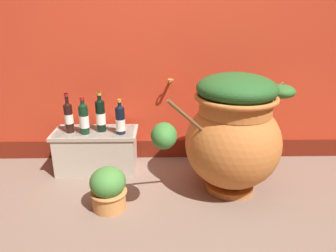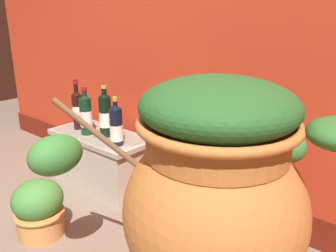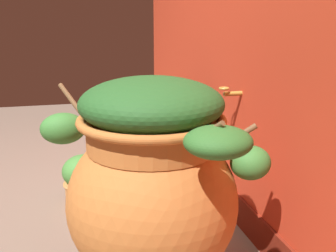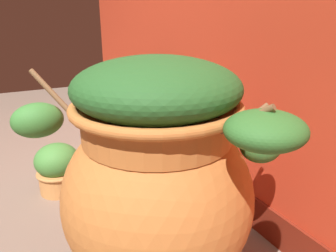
# 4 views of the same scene
# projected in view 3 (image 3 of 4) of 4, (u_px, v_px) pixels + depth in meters

# --- Properties ---
(ground_plane) EXTENTS (7.00, 7.00, 0.00)m
(ground_plane) POSITION_uv_depth(u_px,v_px,m) (36.00, 244.00, 2.16)
(ground_plane) COLOR #7A6656
(terracotta_urn) EXTENTS (1.07, 0.92, 0.91)m
(terracotta_urn) POSITION_uv_depth(u_px,v_px,m) (152.00, 181.00, 1.74)
(terracotta_urn) COLOR #C17033
(terracotta_urn) RESTS_ON ground_plane
(stone_ledge) EXTENTS (0.70, 0.34, 0.36)m
(stone_ledge) POSITION_uv_depth(u_px,v_px,m) (167.00, 156.00, 2.91)
(stone_ledge) COLOR beige
(stone_ledge) RESTS_ON ground_plane
(wine_bottle_left) EXTENTS (0.07, 0.07, 0.33)m
(wine_bottle_left) POSITION_uv_depth(u_px,v_px,m) (158.00, 106.00, 3.02)
(wine_bottle_left) COLOR black
(wine_bottle_left) RESTS_ON stone_ledge
(wine_bottle_middle) EXTENTS (0.08, 0.08, 0.33)m
(wine_bottle_middle) POSITION_uv_depth(u_px,v_px,m) (170.00, 113.00, 2.78)
(wine_bottle_middle) COLOR black
(wine_bottle_middle) RESTS_ON stone_ledge
(wine_bottle_right) EXTENTS (0.08, 0.08, 0.31)m
(wine_bottle_right) POSITION_uv_depth(u_px,v_px,m) (157.00, 111.00, 2.89)
(wine_bottle_right) COLOR black
(wine_bottle_right) RESTS_ON stone_ledge
(wine_bottle_back) EXTENTS (0.08, 0.08, 0.29)m
(wine_bottle_back) POSITION_uv_depth(u_px,v_px,m) (167.00, 124.00, 2.61)
(wine_bottle_back) COLOR black
(wine_bottle_back) RESTS_ON stone_ledge
(potted_shrub) EXTENTS (0.26, 0.26, 0.31)m
(potted_shrub) POSITION_uv_depth(u_px,v_px,m) (84.00, 179.00, 2.61)
(potted_shrub) COLOR #D68E4C
(potted_shrub) RESTS_ON ground_plane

